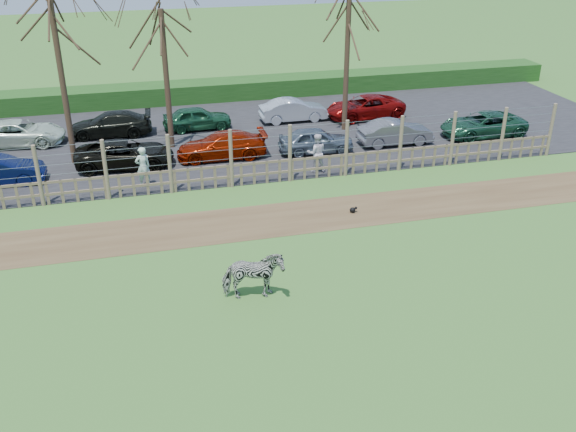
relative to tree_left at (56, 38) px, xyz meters
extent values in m
plane|color=#5A9342|center=(6.50, -12.50, -5.62)|extent=(120.00, 120.00, 0.00)
cube|color=brown|center=(6.50, -8.00, -5.61)|extent=(34.00, 2.80, 0.01)
cube|color=#232326|center=(6.50, 2.00, -5.60)|extent=(44.00, 13.00, 0.04)
cube|color=#1E4716|center=(6.50, 9.00, -5.07)|extent=(46.00, 2.00, 1.10)
cube|color=brown|center=(6.50, -4.50, -5.17)|extent=(30.00, 0.06, 0.10)
cube|color=brown|center=(6.50, -4.50, -4.67)|extent=(30.00, 0.06, 0.10)
cylinder|color=brown|center=(-1.00, -4.50, -4.37)|extent=(0.16, 0.16, 2.50)
cylinder|color=brown|center=(1.50, -4.50, -4.37)|extent=(0.16, 0.16, 2.50)
cylinder|color=brown|center=(4.00, -4.50, -4.37)|extent=(0.16, 0.16, 2.50)
cylinder|color=brown|center=(6.50, -4.50, -4.37)|extent=(0.16, 0.16, 2.50)
cylinder|color=brown|center=(9.00, -4.50, -4.37)|extent=(0.16, 0.16, 2.50)
cylinder|color=brown|center=(11.50, -4.50, -4.37)|extent=(0.16, 0.16, 2.50)
cylinder|color=brown|center=(14.00, -4.50, -4.37)|extent=(0.16, 0.16, 2.50)
cylinder|color=brown|center=(16.50, -4.50, -4.37)|extent=(0.16, 0.16, 2.50)
cylinder|color=brown|center=(19.00, -4.50, -4.37)|extent=(0.16, 0.16, 2.50)
cylinder|color=brown|center=(21.50, -4.50, -4.37)|extent=(0.16, 0.16, 2.50)
cylinder|color=gray|center=(6.50, -4.50, -4.37)|extent=(30.00, 0.02, 0.02)
cylinder|color=gray|center=(6.50, -4.50, -3.97)|extent=(30.00, 0.02, 0.02)
cylinder|color=gray|center=(6.50, -4.50, -3.57)|extent=(30.00, 0.02, 0.02)
cylinder|color=gray|center=(6.50, -4.50, -3.22)|extent=(30.00, 0.02, 0.02)
cylinder|color=#3D2B1E|center=(0.00, 0.00, -1.87)|extent=(0.26, 0.26, 7.50)
cylinder|color=#3D2B1E|center=(4.50, 1.00, -2.37)|extent=(0.26, 0.26, 6.50)
cylinder|color=#3D2B1E|center=(13.50, 1.50, -2.12)|extent=(0.26, 0.26, 7.00)
imported|color=gray|center=(5.66, -13.01, -4.85)|extent=(1.89, 1.00, 1.54)
imported|color=silver|center=(2.95, -3.61, -4.71)|extent=(0.73, 0.59, 1.72)
imported|color=silver|center=(10.38, -3.82, -4.71)|extent=(0.91, 0.75, 1.72)
sphere|color=black|center=(10.53, -8.15, -5.51)|extent=(0.22, 0.22, 0.22)
sphere|color=black|center=(10.66, -8.15, -5.43)|extent=(0.11, 0.11, 0.11)
imported|color=black|center=(2.25, -1.14, -4.98)|extent=(4.45, 2.31, 1.20)
imported|color=#8D1803|center=(6.62, -1.11, -4.98)|extent=(4.19, 1.81, 1.20)
imported|color=slate|center=(11.06, -1.50, -4.98)|extent=(3.62, 1.68, 1.20)
imported|color=slate|center=(15.14, -1.35, -4.98)|extent=(3.65, 1.29, 1.20)
imported|color=#1D4F33|center=(19.93, -1.31, -4.98)|extent=(4.34, 2.04, 1.20)
imported|color=silver|center=(-2.66, 3.14, -4.98)|extent=(4.49, 2.39, 1.20)
imported|color=black|center=(1.65, 3.44, -4.98)|extent=(4.22, 1.91, 1.20)
imported|color=#1D5231|center=(6.06, 3.39, -4.98)|extent=(3.59, 1.59, 1.20)
imported|color=#B6BBC5|center=(11.28, 3.52, -4.98)|extent=(3.66, 1.32, 1.20)
imported|color=maroon|center=(15.25, 3.11, -4.98)|extent=(4.49, 2.40, 1.20)
camera|label=1|loc=(2.61, -29.00, 5.03)|focal=40.00mm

